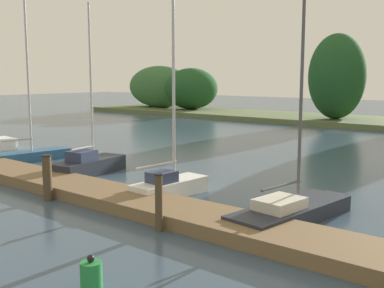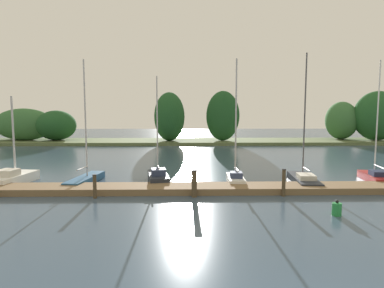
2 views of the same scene
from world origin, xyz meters
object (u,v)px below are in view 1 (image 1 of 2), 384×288
sailboat_3 (171,182)px  channel_buoy_1 (91,276)px  sailboat_2 (91,164)px  sailboat_1 (29,153)px  sailboat_4 (293,208)px  mooring_piling_3 (159,202)px  mooring_piling_2 (47,177)px

sailboat_3 → channel_buoy_1: sailboat_3 is taller
sailboat_2 → channel_buoy_1: size_ratio=9.75×
sailboat_1 → sailboat_4: sailboat_4 is taller
mooring_piling_3 → channel_buoy_1: (1.31, -3.10, -0.45)m
mooring_piling_2 → mooring_piling_3: (4.62, 0.04, 0.02)m
sailboat_2 → sailboat_4: sailboat_4 is taller
sailboat_3 → mooring_piling_2: sailboat_3 is taller
mooring_piling_2 → sailboat_2: bearing=122.8°
mooring_piling_2 → channel_buoy_1: mooring_piling_2 is taller
mooring_piling_2 → mooring_piling_3: 4.62m
mooring_piling_3 → channel_buoy_1: size_ratio=2.16×
sailboat_3 → sailboat_2: bearing=86.2°
sailboat_2 → mooring_piling_2: size_ratio=4.62×
channel_buoy_1 → sailboat_2: bearing=141.7°
sailboat_1 → channel_buoy_1: 14.04m
mooring_piling_2 → channel_buoy_1: 6.69m
mooring_piling_3 → channel_buoy_1: bearing=-67.1°
sailboat_1 → channel_buoy_1: (12.47, -6.45, -0.06)m
sailboat_3 → channel_buoy_1: size_ratio=11.21×
sailboat_3 → sailboat_4: 4.18m
channel_buoy_1 → sailboat_4: bearing=82.5°
mooring_piling_2 → mooring_piling_3: size_ratio=0.98×
mooring_piling_3 → sailboat_1: bearing=163.3°
sailboat_2 → mooring_piling_3: sailboat_2 is taller
sailboat_2 → channel_buoy_1: (8.08, -6.39, -0.12)m
mooring_piling_3 → sailboat_2: bearing=154.1°
sailboat_2 → sailboat_1: bearing=79.9°
sailboat_3 → sailboat_1: bearing=89.0°
sailboat_1 → mooring_piling_3: size_ratio=5.21×
mooring_piling_2 → channel_buoy_1: size_ratio=2.11×
sailboat_2 → mooring_piling_3: size_ratio=4.52×
mooring_piling_3 → channel_buoy_1: 3.40m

